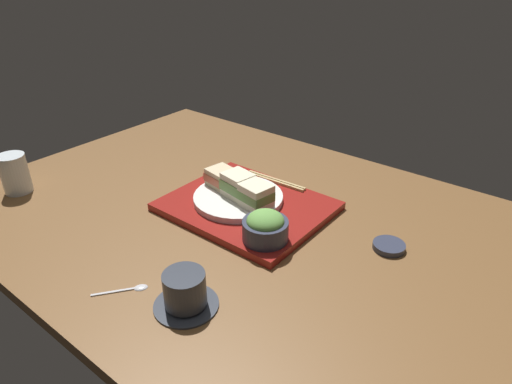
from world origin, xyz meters
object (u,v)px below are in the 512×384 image
(sandwich_near, at_px, (256,195))
(sandwich_middle, at_px, (238,185))
(sandwich_plate, at_px, (238,198))
(drinking_glass, at_px, (15,174))
(chopsticks_pair, at_px, (274,180))
(salad_bowl, at_px, (265,227))
(small_sauce_dish, at_px, (389,246))
(teaspoon, at_px, (132,288))
(sandwich_far, at_px, (222,177))
(coffee_cup, at_px, (185,291))

(sandwich_near, bearing_deg, sandwich_middle, -12.13)
(sandwich_plate, relative_size, sandwich_near, 2.83)
(sandwich_plate, relative_size, drinking_glass, 2.13)
(sandwich_plate, distance_m, chopsticks_pair, 0.14)
(salad_bowl, xyz_separation_m, small_sauce_dish, (-0.22, -0.16, -0.05))
(small_sauce_dish, distance_m, teaspoon, 0.56)
(sandwich_plate, bearing_deg, sandwich_middle, 45.00)
(sandwich_near, relative_size, sandwich_far, 0.96)
(coffee_cup, distance_m, teaspoon, 0.13)
(salad_bowl, relative_size, chopsticks_pair, 0.55)
(sandwich_far, bearing_deg, teaspoon, 106.05)
(sandwich_near, relative_size, sandwich_middle, 0.98)
(chopsticks_pair, xyz_separation_m, drinking_glass, (0.54, 0.45, 0.03))
(sandwich_plate, height_order, small_sauce_dish, sandwich_plate)
(salad_bowl, relative_size, teaspoon, 1.09)
(sandwich_near, xyz_separation_m, sandwich_far, (0.14, -0.03, -0.01))
(sandwich_near, xyz_separation_m, small_sauce_dish, (-0.31, -0.08, -0.06))
(sandwich_far, distance_m, teaspoon, 0.41)
(sandwich_near, bearing_deg, chopsticks_pair, -69.19)
(sandwich_plate, height_order, chopsticks_pair, sandwich_plate)
(small_sauce_dish, bearing_deg, sandwich_plate, 10.24)
(small_sauce_dish, bearing_deg, coffee_cup, 61.27)
(coffee_cup, xyz_separation_m, teaspoon, (0.12, 0.03, -0.03))
(sandwich_plate, height_order, sandwich_middle, sandwich_middle)
(sandwich_middle, relative_size, chopsticks_pair, 0.44)
(sandwich_far, distance_m, drinking_glass, 0.56)
(coffee_cup, bearing_deg, drinking_glass, -2.48)
(sandwich_plate, relative_size, chopsticks_pair, 1.23)
(sandwich_far, bearing_deg, sandwich_near, 167.87)
(sandwich_near, distance_m, sandwich_middle, 0.07)
(sandwich_near, relative_size, chopsticks_pair, 0.44)
(sandwich_plate, bearing_deg, chopsticks_pair, -93.77)
(sandwich_plate, bearing_deg, salad_bowl, 149.27)
(sandwich_near, bearing_deg, small_sauce_dish, -164.96)
(small_sauce_dish, bearing_deg, sandwich_near, 15.04)
(sandwich_middle, height_order, coffee_cup, sandwich_middle)
(sandwich_plate, height_order, drinking_glass, drinking_glass)
(salad_bowl, height_order, small_sauce_dish, salad_bowl)
(teaspoon, bearing_deg, sandwich_middle, -83.56)
(sandwich_far, bearing_deg, salad_bowl, 154.40)
(sandwich_near, height_order, sandwich_far, sandwich_near)
(sandwich_plate, xyz_separation_m, drinking_glass, (0.53, 0.31, 0.03))
(sandwich_near, relative_size, small_sauce_dish, 1.13)
(sandwich_plate, xyz_separation_m, small_sauce_dish, (-0.38, -0.07, -0.02))
(chopsticks_pair, xyz_separation_m, coffee_cup, (-0.15, 0.48, 0.01))
(sandwich_near, relative_size, coffee_cup, 0.65)
(salad_bowl, distance_m, coffee_cup, 0.24)
(teaspoon, bearing_deg, coffee_cup, -163.46)
(teaspoon, bearing_deg, salad_bowl, -112.80)
(salad_bowl, relative_size, coffee_cup, 0.83)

